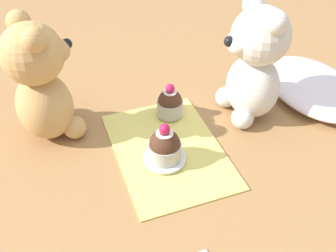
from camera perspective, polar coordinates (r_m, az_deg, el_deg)
ground_plane at (r=0.69m, az=0.00°, el=-3.56°), size 4.00×4.00×0.00m
knitted_placemat at (r=0.69m, az=0.00°, el=-3.38°), size 0.26×0.18×0.01m
tulle_cloth at (r=0.86m, az=20.34°, el=5.38°), size 0.25×0.17×0.04m
teddy_bear_cream at (r=0.73m, az=12.47°, el=8.83°), size 0.11×0.12×0.22m
teddy_bear_tan at (r=0.70m, az=-17.94°, el=6.06°), size 0.13×0.13×0.22m
cupcake_near_cream_bear at (r=0.75m, az=0.29°, el=3.29°), size 0.05×0.05×0.07m
saucer_plate at (r=0.67m, az=-0.47°, el=-4.66°), size 0.07×0.07×0.01m
cupcake_near_tan_bear at (r=0.65m, az=-0.49°, el=-2.96°), size 0.06×0.06×0.07m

